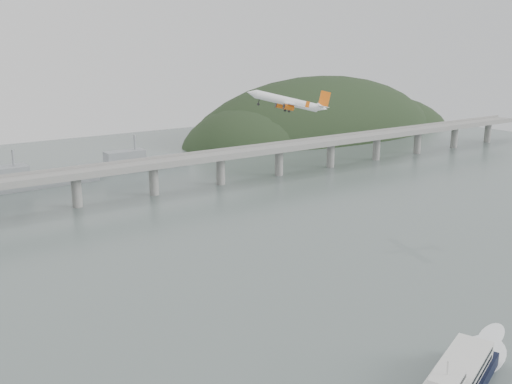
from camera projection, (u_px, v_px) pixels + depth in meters
ground at (342, 321)px, 214.99m from camera, size 900.00×900.00×0.00m
bridge at (122, 172)px, 369.44m from camera, size 800.00×22.00×23.90m
headland at (329, 150)px, 640.69m from camera, size 365.00×155.00×156.00m
airliner at (289, 102)px, 263.64m from camera, size 38.15×35.45×12.31m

